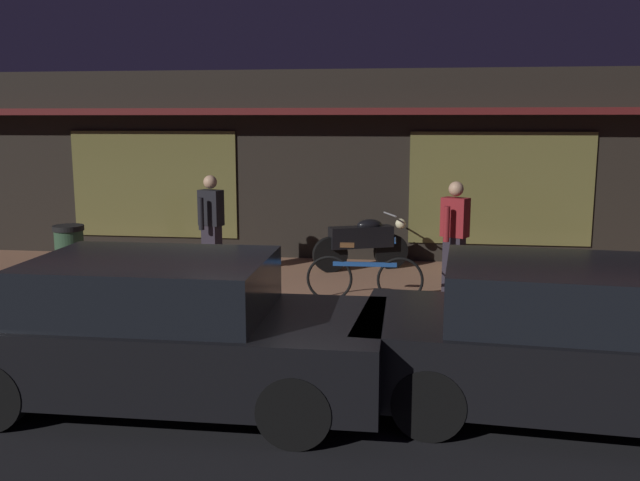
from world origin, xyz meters
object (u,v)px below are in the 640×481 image
bicycle_parked (364,277)px  person_photographer (211,223)px  person_bystander (455,235)px  parked_car_far (578,341)px  motorcycle (363,242)px  trash_bin (70,254)px  parked_car_near (165,331)px

bicycle_parked → person_photographer: 2.99m
person_bystander → parked_car_far: bearing=-77.0°
person_bystander → parked_car_far: 4.04m
motorcycle → parked_car_far: 5.82m
bicycle_parked → trash_bin: size_ratio=1.79×
parked_car_near → parked_car_far: size_ratio=0.97×
motorcycle → bicycle_parked: 2.14m
motorcycle → person_bystander: size_ratio=0.97×
person_bystander → parked_car_near: (-2.97, -4.14, -0.32)m
motorcycle → bicycle_parked: bearing=-85.2°
motorcycle → person_bystander: 2.06m
parked_car_near → person_bystander: bearing=54.4°
person_photographer → trash_bin: person_photographer is taller
bicycle_parked → trash_bin: (-4.68, 0.52, 0.11)m
person_photographer → person_bystander: bearing=-9.0°
motorcycle → person_photographer: bearing=-162.3°
trash_bin → parked_car_far: parked_car_far is taller
trash_bin → person_bystander: bearing=2.0°
person_bystander → parked_car_near: person_bystander is taller
parked_car_near → bicycle_parked: bearing=63.7°
motorcycle → parked_car_far: parked_car_far is taller
motorcycle → parked_car_near: (-1.51, -5.53, 0.06)m
parked_car_far → person_bystander: bearing=103.0°
trash_bin → bicycle_parked: bearing=-6.3°
trash_bin → motorcycle: bearing=19.7°
person_photographer → bicycle_parked: bearing=-27.3°
trash_bin → parked_car_near: bearing=-52.7°
bicycle_parked → parked_car_far: size_ratio=0.39×
bicycle_parked → person_photographer: size_ratio=0.99×
parked_car_near → person_photographer: bearing=101.1°
bicycle_parked → parked_car_near: size_ratio=0.40×
motorcycle → person_photographer: 2.59m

